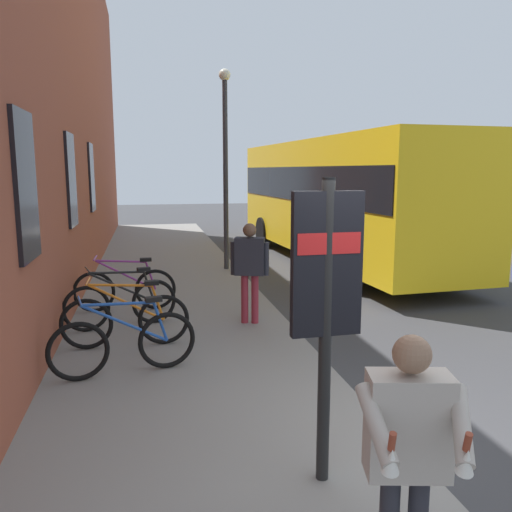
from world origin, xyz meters
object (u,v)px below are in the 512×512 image
object	(u,v)px
bicycle_end_of_row	(122,303)
tourist_with_hotdogs	(409,442)
city_bus	(338,194)
bicycle_by_door	(125,343)
bicycle_beside_lamp	(126,320)
bicycle_under_window	(126,289)
street_lamp	(225,152)
pedestrian_near_bus	(250,263)
transit_info_sign	(326,284)

from	to	relation	value
bicycle_end_of_row	tourist_with_hotdogs	distance (m)	6.04
city_bus	tourist_with_hotdogs	bearing A→B (deg)	161.05
bicycle_by_door	bicycle_end_of_row	distance (m)	1.97
bicycle_by_door	city_bus	distance (m)	9.40
bicycle_end_of_row	city_bus	size ratio (longest dim) A/B	0.16
bicycle_beside_lamp	bicycle_by_door	bearing A→B (deg)	-179.02
bicycle_end_of_row	bicycle_under_window	bearing A→B (deg)	-1.34
bicycle_end_of_row	bicycle_beside_lamp	bearing A→B (deg)	-173.86
street_lamp	bicycle_under_window	bearing A→B (deg)	146.41
pedestrian_near_bus	tourist_with_hotdogs	world-z (taller)	pedestrian_near_bus
bicycle_by_door	city_bus	xyz separation A→B (m)	(7.47, -5.53, 1.41)
tourist_with_hotdogs	bicycle_beside_lamp	bearing A→B (deg)	19.48
bicycle_under_window	tourist_with_hotdogs	distance (m)	6.99
bicycle_beside_lamp	bicycle_under_window	bearing A→B (deg)	2.32
bicycle_by_door	bicycle_under_window	bearing A→B (deg)	1.86
transit_info_sign	tourist_with_hotdogs	size ratio (longest dim) A/B	1.52
bicycle_end_of_row	pedestrian_near_bus	xyz separation A→B (m)	(-0.19, -2.02, 0.60)
transit_info_sign	city_bus	xyz separation A→B (m)	(10.01, -3.91, 0.20)
bicycle_beside_lamp	tourist_with_hotdogs	bearing A→B (deg)	-160.52
bicycle_by_door	bicycle_under_window	distance (m)	2.97
bicycle_beside_lamp	pedestrian_near_bus	xyz separation A→B (m)	(0.76, -1.91, 0.60)
pedestrian_near_bus	bicycle_by_door	bearing A→B (deg)	133.25
transit_info_sign	pedestrian_near_bus	distance (m)	4.37
bicycle_end_of_row	street_lamp	world-z (taller)	street_lamp
transit_info_sign	tourist_with_hotdogs	bearing A→B (deg)	-177.67
bicycle_under_window	tourist_with_hotdogs	bearing A→B (deg)	-165.26
tourist_with_hotdogs	bicycle_end_of_row	bearing A→B (deg)	17.38
bicycle_end_of_row	tourist_with_hotdogs	bearing A→B (deg)	-162.62
bicycle_by_door	city_bus	size ratio (longest dim) A/B	0.16
tourist_with_hotdogs	bicycle_under_window	bearing A→B (deg)	14.74
bicycle_under_window	transit_info_sign	bearing A→B (deg)	-162.63
pedestrian_near_bus	street_lamp	distance (m)	5.07
bicycle_by_door	street_lamp	bearing A→B (deg)	-19.04
city_bus	tourist_with_hotdogs	distance (m)	11.91
bicycle_beside_lamp	bicycle_end_of_row	distance (m)	0.95
transit_info_sign	pedestrian_near_bus	xyz separation A→B (m)	(4.32, -0.27, -0.61)
bicycle_under_window	tourist_with_hotdogs	size ratio (longest dim) A/B	1.12
bicycle_by_door	bicycle_under_window	size ratio (longest dim) A/B	0.99
bicycle_under_window	transit_info_sign	distance (m)	5.89
bicycle_by_door	tourist_with_hotdogs	size ratio (longest dim) A/B	1.11
bicycle_under_window	transit_info_sign	xyz separation A→B (m)	(-5.51, -1.72, 1.21)
bicycle_under_window	pedestrian_near_bus	world-z (taller)	pedestrian_near_bus
street_lamp	transit_info_sign	bearing A→B (deg)	176.14
bicycle_beside_lamp	bicycle_under_window	xyz separation A→B (m)	(1.95, 0.08, 0.00)
bicycle_beside_lamp	pedestrian_near_bus	distance (m)	2.15
bicycle_beside_lamp	street_lamp	world-z (taller)	street_lamp
city_bus	tourist_with_hotdogs	size ratio (longest dim) A/B	6.72
pedestrian_near_bus	bicycle_end_of_row	bearing A→B (deg)	84.75
bicycle_end_of_row	transit_info_sign	distance (m)	4.98
bicycle_beside_lamp	city_bus	bearing A→B (deg)	-40.72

